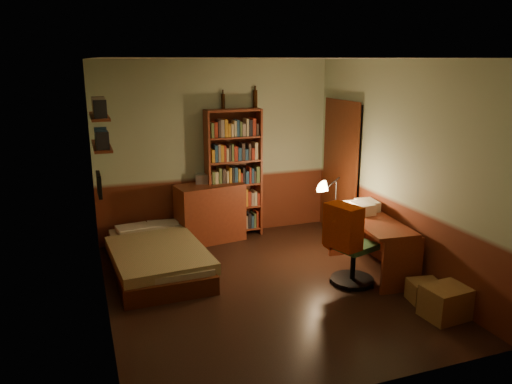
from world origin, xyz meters
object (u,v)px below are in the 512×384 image
object	(u,v)px
office_chair	(354,246)
cardboard_box_a	(446,302)
desk	(372,246)
cardboard_box_b	(424,291)
bed	(156,248)
bookshelf	(234,174)
desk_lamp	(336,183)
dresser	(210,213)
mini_stereo	(204,178)

from	to	relation	value
office_chair	cardboard_box_a	size ratio (longest dim) A/B	2.11
desk	cardboard_box_b	world-z (taller)	desk
bed	office_chair	bearing A→B (deg)	-30.61
bed	cardboard_box_a	xyz separation A→B (m)	(2.61, -2.26, -0.12)
cardboard_box_a	bookshelf	bearing A→B (deg)	112.60
office_chair	cardboard_box_b	bearing A→B (deg)	-70.03
cardboard_box_a	office_chair	bearing A→B (deg)	114.29
desk	desk_lamp	xyz separation A→B (m)	(-0.18, 0.64, 0.68)
desk	bookshelf	bearing A→B (deg)	128.15
bookshelf	dresser	bearing A→B (deg)	-169.61
cardboard_box_a	cardboard_box_b	distance (m)	0.38
dresser	cardboard_box_a	size ratio (longest dim) A/B	2.13
cardboard_box_a	dresser	bearing A→B (deg)	119.13
office_chair	cardboard_box_b	distance (m)	0.92
mini_stereo	desk	size ratio (longest dim) A/B	0.19
bookshelf	desk_lamp	xyz separation A→B (m)	(1.03, -1.24, 0.07)
bed	dresser	distance (m)	1.22
mini_stereo	bookshelf	size ratio (longest dim) A/B	0.13
desk_lamp	office_chair	size ratio (longest dim) A/B	0.71
mini_stereo	cardboard_box_a	distance (m)	3.70
cardboard_box_a	cardboard_box_b	world-z (taller)	cardboard_box_a
dresser	cardboard_box_a	xyz separation A→B (m)	(1.70, -3.05, -0.26)
office_chair	cardboard_box_a	distance (m)	1.20
office_chair	cardboard_box_b	size ratio (longest dim) A/B	2.85
bed	mini_stereo	world-z (taller)	mini_stereo
office_chair	bookshelf	bearing A→B (deg)	94.93
desk_lamp	dresser	bearing A→B (deg)	146.79
mini_stereo	cardboard_box_b	xyz separation A→B (m)	(1.77, -2.80, -0.80)
desk_lamp	office_chair	world-z (taller)	desk_lamp
bed	desk	distance (m)	2.71
bed	cardboard_box_b	bearing A→B (deg)	-36.68
desk	cardboard_box_b	bearing A→B (deg)	-77.06
desk	cardboard_box_b	size ratio (longest dim) A/B	3.86
mini_stereo	bookshelf	world-z (taller)	bookshelf
cardboard_box_b	dresser	bearing A→B (deg)	122.92
office_chair	mini_stereo	bearing A→B (deg)	103.97
bed	mini_stereo	size ratio (longest dim) A/B	7.83
mini_stereo	cardboard_box_a	world-z (taller)	mini_stereo
desk_lamp	cardboard_box_a	distance (m)	2.10
dresser	cardboard_box_b	world-z (taller)	dresser
office_chair	cardboard_box_a	world-z (taller)	office_chair
bookshelf	cardboard_box_a	distance (m)	3.49
dresser	mini_stereo	size ratio (longest dim) A/B	3.84
desk_lamp	cardboard_box_a	size ratio (longest dim) A/B	1.49
desk_lamp	bed	bearing A→B (deg)	177.01
dresser	cardboard_box_a	world-z (taller)	dresser
cardboard_box_a	mini_stereo	bearing A→B (deg)	118.70
dresser	office_chair	size ratio (longest dim) A/B	1.01
bookshelf	cardboard_box_a	bearing A→B (deg)	-69.16
dresser	cardboard_box_b	size ratio (longest dim) A/B	2.88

